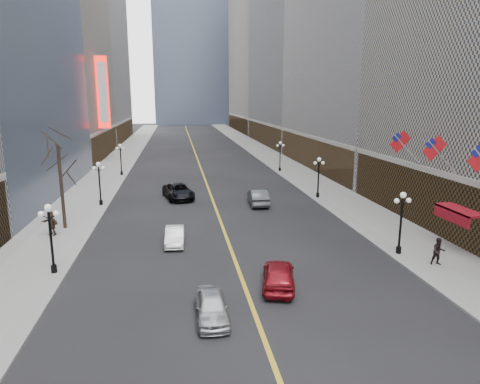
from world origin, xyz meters
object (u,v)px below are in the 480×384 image
object	(u,v)px
streetlamp_west_1	(50,231)
car_nb_mid	(175,236)
car_nb_near	(212,306)
streetlamp_east_2	(319,173)
car_sb_far	(258,197)
streetlamp_east_1	(401,216)
car_sb_mid	(279,275)
streetlamp_west_2	(99,179)
car_nb_far	(178,191)
streetlamp_west_3	(121,156)
streetlamp_east_3	(280,153)

from	to	relation	value
streetlamp_west_1	car_nb_mid	world-z (taller)	streetlamp_west_1
streetlamp_west_1	car_nb_near	xyz separation A→B (m)	(9.53, -7.12, -2.21)
streetlamp_east_2	car_nb_near	xyz separation A→B (m)	(-14.07, -25.12, -2.21)
car_nb_mid	car_sb_far	xyz separation A→B (m)	(8.74, 11.40, 0.18)
streetlamp_east_1	car_sb_mid	world-z (taller)	streetlamp_east_1
car_nb_mid	streetlamp_west_2	bearing A→B (deg)	121.76
streetlamp_west_1	car_nb_far	world-z (taller)	streetlamp_west_1
car_sb_mid	streetlamp_west_3	bearing A→B (deg)	-57.88
streetlamp_west_2	car_sb_mid	distance (m)	25.98
streetlamp_west_2	car_sb_far	distance (m)	16.62
car_sb_far	car_sb_mid	bearing A→B (deg)	85.36
streetlamp_east_3	car_nb_mid	world-z (taller)	streetlamp_east_3
streetlamp_west_2	car_nb_mid	bearing A→B (deg)	-59.88
car_nb_mid	car_nb_far	world-z (taller)	car_nb_far
car_nb_near	streetlamp_east_3	bearing A→B (deg)	72.06
streetlamp_east_2	streetlamp_west_2	world-z (taller)	same
car_sb_far	car_nb_near	bearing A→B (deg)	76.32
streetlamp_west_1	car_sb_far	bearing A→B (deg)	44.65
streetlamp_east_1	streetlamp_west_2	xyz separation A→B (m)	(-23.60, 18.00, 0.00)
car_sb_mid	car_nb_far	bearing A→B (deg)	-63.61
streetlamp_west_3	streetlamp_east_3	bearing A→B (deg)	0.00
streetlamp_east_1	streetlamp_west_1	size ratio (longest dim) A/B	1.00
streetlamp_west_2	car_sb_far	xyz separation A→B (m)	(16.40, -1.80, -2.06)
streetlamp_west_1	car_nb_near	bearing A→B (deg)	-36.77
streetlamp_east_2	car_sb_mid	world-z (taller)	streetlamp_east_2
car_nb_mid	car_sb_mid	bearing A→B (deg)	-53.17
car_nb_mid	streetlamp_east_1	bearing A→B (deg)	-15.12
streetlamp_east_3	car_sb_far	xyz separation A→B (m)	(-7.20, -19.80, -2.06)
car_nb_mid	car_sb_mid	distance (m)	10.66
streetlamp_west_2	car_nb_mid	world-z (taller)	streetlamp_west_2
streetlamp_east_1	car_nb_far	distance (m)	25.61
streetlamp_west_3	car_sb_far	bearing A→B (deg)	-50.37
streetlamp_east_1	streetlamp_west_1	world-z (taller)	same
car_sb_far	streetlamp_west_1	bearing A→B (deg)	47.37
streetlamp_east_3	streetlamp_west_2	xyz separation A→B (m)	(-23.60, -18.00, 0.00)
streetlamp_east_1	car_nb_far	size ratio (longest dim) A/B	0.75
streetlamp_east_2	car_sb_mid	xyz separation A→B (m)	(-9.80, -21.91, -2.11)
streetlamp_east_3	car_nb_near	size ratio (longest dim) A/B	1.11
car_nb_mid	streetlamp_west_3	bearing A→B (deg)	105.43
streetlamp_west_1	car_sb_mid	distance (m)	14.50
streetlamp_east_1	streetlamp_west_3	distance (m)	43.05
streetlamp_east_2	car_nb_near	bearing A→B (deg)	-119.24
streetlamp_west_2	streetlamp_east_2	bearing A→B (deg)	0.00
streetlamp_east_2	car_sb_far	xyz separation A→B (m)	(-7.20, -1.80, -2.06)
streetlamp_west_3	car_sb_mid	distance (m)	42.28
streetlamp_west_3	car_nb_near	xyz separation A→B (m)	(9.53, -43.12, -2.21)
streetlamp_east_1	car_sb_far	distance (m)	17.85
streetlamp_east_2	car_nb_near	size ratio (longest dim) A/B	1.11
streetlamp_east_3	car_nb_mid	distance (m)	35.11
streetlamp_west_3	car_sb_far	distance (m)	25.79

